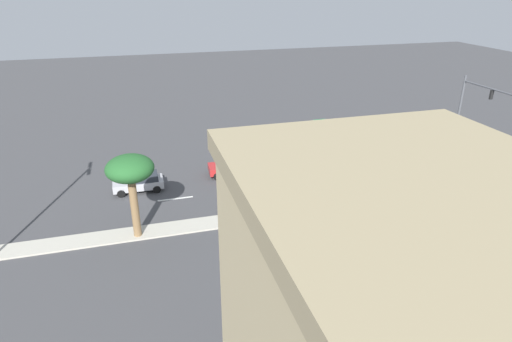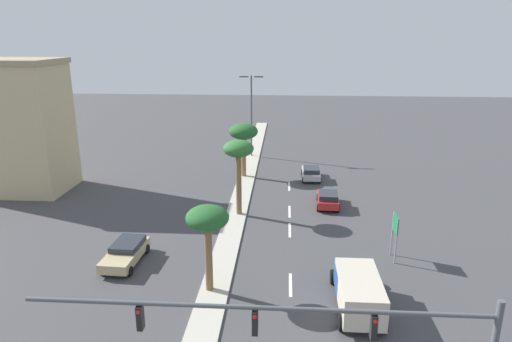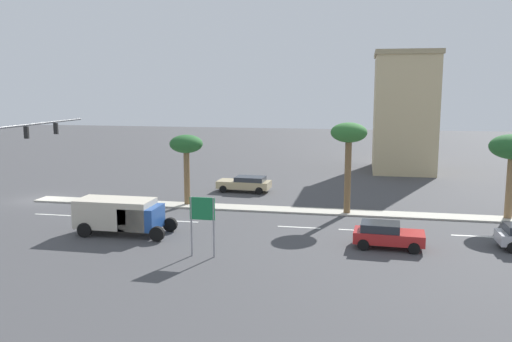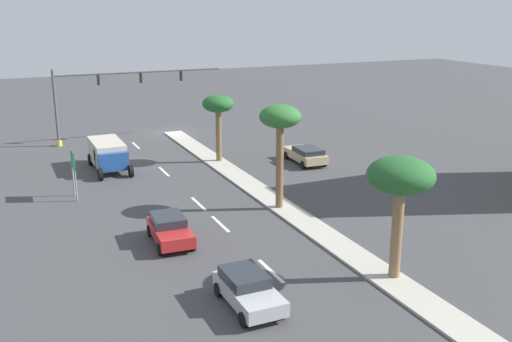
% 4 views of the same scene
% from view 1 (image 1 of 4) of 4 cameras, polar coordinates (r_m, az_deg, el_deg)
% --- Properties ---
extents(ground_plane, '(160.00, 160.00, 0.00)m').
position_cam_1_polar(ground_plane, '(32.94, 1.98, -5.75)').
color(ground_plane, '#424244').
extents(median_curb, '(1.80, 67.08, 0.12)m').
position_cam_1_polar(median_curb, '(31.72, -11.07, -7.35)').
color(median_curb, '#B7B2A3').
rests_on(median_curb, ground).
extents(lane_stripe_far, '(0.20, 2.80, 0.01)m').
position_cam_1_polar(lane_stripe_far, '(47.31, 26.53, 1.09)').
color(lane_stripe_far, silver).
rests_on(lane_stripe_far, ground).
extents(lane_stripe_trailing, '(0.20, 2.80, 0.01)m').
position_cam_1_polar(lane_stripe_trailing, '(41.72, 16.70, -0.18)').
color(lane_stripe_trailing, silver).
rests_on(lane_stripe_trailing, ground).
extents(lane_stripe_center, '(0.20, 2.80, 0.01)m').
position_cam_1_polar(lane_stripe_center, '(38.13, 6.05, -1.56)').
color(lane_stripe_center, silver).
rests_on(lane_stripe_center, ground).
extents(lane_stripe_front, '(0.20, 2.80, 0.01)m').
position_cam_1_polar(lane_stripe_front, '(36.95, 0.32, -2.28)').
color(lane_stripe_front, silver).
rests_on(lane_stripe_front, ground).
extents(lane_stripe_leading, '(0.20, 2.80, 0.01)m').
position_cam_1_polar(lane_stripe_leading, '(35.85, -10.39, -3.55)').
color(lane_stripe_leading, silver).
rests_on(lane_stripe_leading, ground).
extents(traffic_signal_gantry, '(15.88, 0.53, 6.91)m').
position_cam_1_polar(traffic_signal_gantry, '(49.39, 28.05, 7.19)').
color(traffic_signal_gantry, '#515459').
rests_on(traffic_signal_gantry, ground).
extents(directional_road_sign, '(0.10, 1.38, 3.27)m').
position_cam_1_polar(directional_road_sign, '(44.98, 8.11, 5.50)').
color(directional_road_sign, gray).
rests_on(directional_road_sign, ground).
extents(palm_tree_rear, '(2.53, 2.53, 5.38)m').
position_cam_1_polar(palm_tree_rear, '(36.99, 22.79, 3.51)').
color(palm_tree_rear, brown).
rests_on(palm_tree_rear, median_curb).
extents(palm_tree_front, '(2.57, 2.57, 6.50)m').
position_cam_1_polar(palm_tree_front, '(31.25, 4.36, 3.77)').
color(palm_tree_front, brown).
rests_on(palm_tree_front, median_curb).
extents(palm_tree_left, '(3.10, 3.10, 5.80)m').
position_cam_1_polar(palm_tree_left, '(29.22, -16.00, -0.01)').
color(palm_tree_left, olive).
rests_on(palm_tree_left, median_curb).
extents(sedan_silver_leading, '(1.97, 4.04, 1.41)m').
position_cam_1_polar(sedan_silver_leading, '(37.57, -14.82, -1.40)').
color(sedan_silver_leading, '#B2B2B7').
rests_on(sedan_silver_leading, ground).
extents(sedan_tan_left, '(2.27, 4.68, 1.35)m').
position_cam_1_polar(sedan_tan_left, '(32.20, 23.82, -7.19)').
color(sedan_tan_left, tan).
rests_on(sedan_tan_left, ground).
extents(sedan_red_center, '(2.14, 4.02, 1.43)m').
position_cam_1_polar(sedan_red_center, '(39.36, -3.12, 0.59)').
color(sedan_red_center, red).
rests_on(sedan_red_center, ground).
extents(box_truck, '(2.51, 5.97, 2.20)m').
position_cam_1_polar(box_truck, '(45.38, 16.93, 3.41)').
color(box_truck, '#234C99').
rests_on(box_truck, ground).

